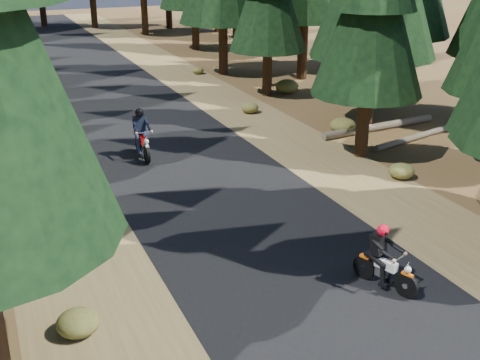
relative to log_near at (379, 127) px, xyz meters
name	(u,v)px	position (x,y,z in m)	size (l,w,h in m)	color
ground	(263,239)	(-8.52, -6.79, -0.16)	(120.00, 120.00, 0.00)	#4A341A
road	(198,175)	(-8.52, -1.79, -0.15)	(6.00, 100.00, 0.01)	black
shoulder_l	(55,197)	(-13.12, -1.79, -0.16)	(3.20, 100.00, 0.01)	brown
shoulder_r	(318,156)	(-3.92, -1.79, -0.16)	(3.20, 100.00, 0.01)	brown
log_near	(379,127)	(0.00, 0.00, 0.00)	(0.32, 0.32, 5.56)	#4C4233
log_far	(412,138)	(0.31, -1.68, -0.04)	(0.24, 0.24, 4.17)	#4C4233
understory_shrubs	(209,135)	(-6.92, 1.31, 0.12)	(15.79, 29.68, 0.70)	#474C1E
rider_lead	(385,268)	(-7.08, -10.00, 0.34)	(1.06, 1.75, 1.49)	beige
rider_follow	(142,142)	(-9.73, 0.58, 0.44)	(0.66, 2.01, 1.77)	#9B0C0A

